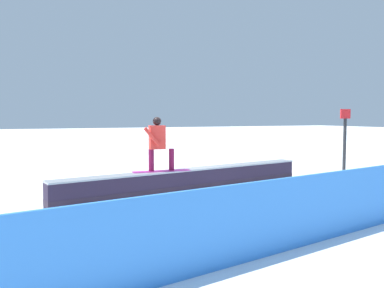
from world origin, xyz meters
The scene contains 5 objects.
ground_plane centered at (0.00, 0.00, 0.00)m, with size 120.00×120.00×0.00m, color white.
grind_box centered at (0.00, 0.00, 0.29)m, with size 7.69×1.82×0.64m.
snowboarder centered at (1.00, 0.15, 1.40)m, with size 1.53×0.43×1.42m.
safety_fence centered at (0.00, 4.83, 0.57)m, with size 12.56×0.06×1.13m, color #3680E4.
trail_marker centered at (-5.17, 0.44, 1.22)m, with size 0.40×0.10×2.30m.
Camera 1 is at (4.40, 9.72, 2.06)m, focal length 36.67 mm.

